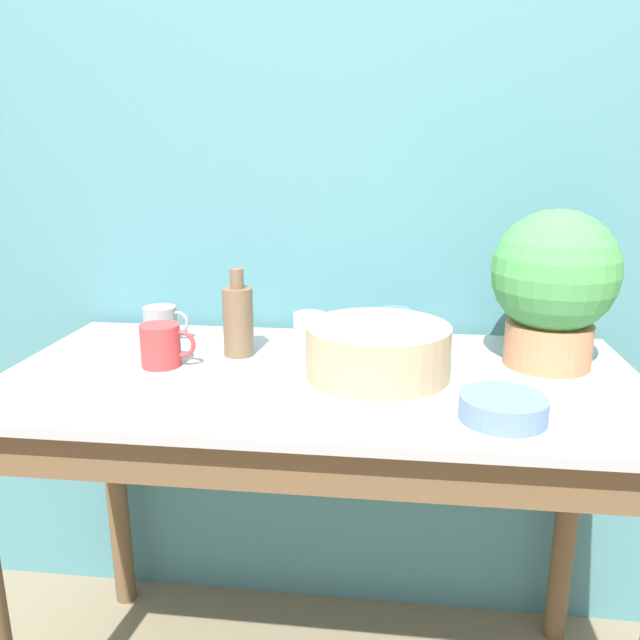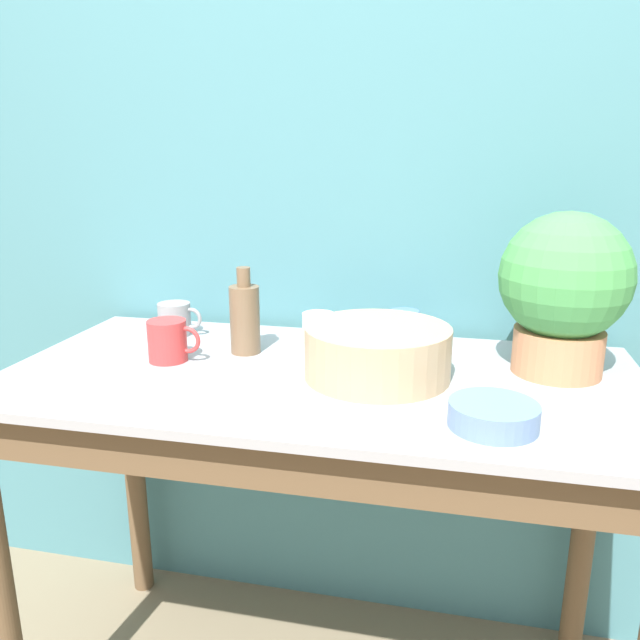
{
  "view_description": "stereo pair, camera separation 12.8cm",
  "coord_description": "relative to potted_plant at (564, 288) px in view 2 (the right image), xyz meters",
  "views": [
    {
      "loc": [
        0.15,
        -0.93,
        1.34
      ],
      "look_at": [
        0.0,
        0.34,
        1.0
      ],
      "focal_mm": 35.0,
      "sensor_mm": 36.0,
      "label": 1
    },
    {
      "loc": [
        0.28,
        -0.91,
        1.34
      ],
      "look_at": [
        0.0,
        0.34,
        1.0
      ],
      "focal_mm": 35.0,
      "sensor_mm": 36.0,
      "label": 2
    }
  ],
  "objects": [
    {
      "name": "bowl_wash_large",
      "position": [
        -0.38,
        -0.11,
        -0.13
      ],
      "size": [
        0.31,
        0.31,
        0.11
      ],
      "color": "tan",
      "rests_on": "counter_table"
    },
    {
      "name": "mug_blue",
      "position": [
        -0.34,
        0.11,
        -0.14
      ],
      "size": [
        0.11,
        0.07,
        0.09
      ],
      "color": "#4C70B7",
      "rests_on": "counter_table"
    },
    {
      "name": "counter_table",
      "position": [
        -0.5,
        -0.14,
        -0.36
      ],
      "size": [
        1.38,
        0.68,
        0.88
      ],
      "color": "brown",
      "rests_on": "ground_plane"
    },
    {
      "name": "bottle_tall",
      "position": [
        -0.71,
        -0.01,
        -0.1
      ],
      "size": [
        0.07,
        0.07,
        0.21
      ],
      "color": "brown",
      "rests_on": "counter_table"
    },
    {
      "name": "bowl_small_blue",
      "position": [
        -0.15,
        -0.32,
        -0.17
      ],
      "size": [
        0.16,
        0.16,
        0.04
      ],
      "color": "#6684B2",
      "rests_on": "counter_table"
    },
    {
      "name": "wall_back",
      "position": [
        -0.5,
        0.28,
        0.14
      ],
      "size": [
        6.0,
        0.05,
        2.4
      ],
      "color": "teal",
      "rests_on": "ground_plane"
    },
    {
      "name": "potted_plant",
      "position": [
        0.0,
        0.0,
        0.0
      ],
      "size": [
        0.27,
        0.27,
        0.35
      ],
      "color": "tan",
      "rests_on": "counter_table"
    },
    {
      "name": "mug_red",
      "position": [
        -0.86,
        -0.11,
        -0.14
      ],
      "size": [
        0.13,
        0.09,
        0.1
      ],
      "color": "#C63838",
      "rests_on": "counter_table"
    },
    {
      "name": "mug_white",
      "position": [
        -0.55,
        0.1,
        -0.15
      ],
      "size": [
        0.11,
        0.08,
        0.08
      ],
      "color": "white",
      "rests_on": "counter_table"
    },
    {
      "name": "mug_grey",
      "position": [
        -0.94,
        0.09,
        -0.15
      ],
      "size": [
        0.12,
        0.08,
        0.08
      ],
      "color": "gray",
      "rests_on": "counter_table"
    }
  ]
}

